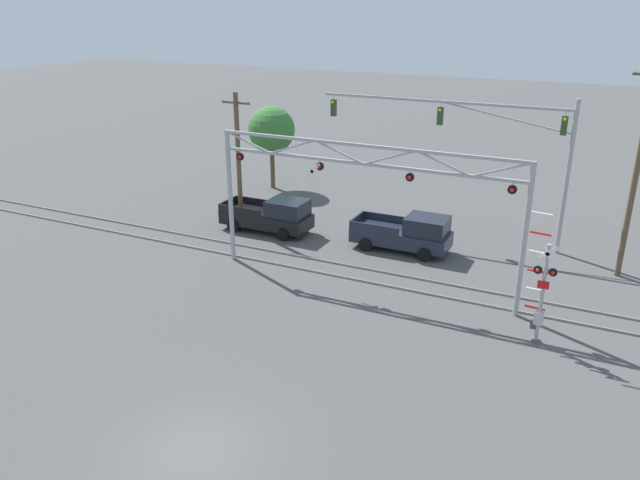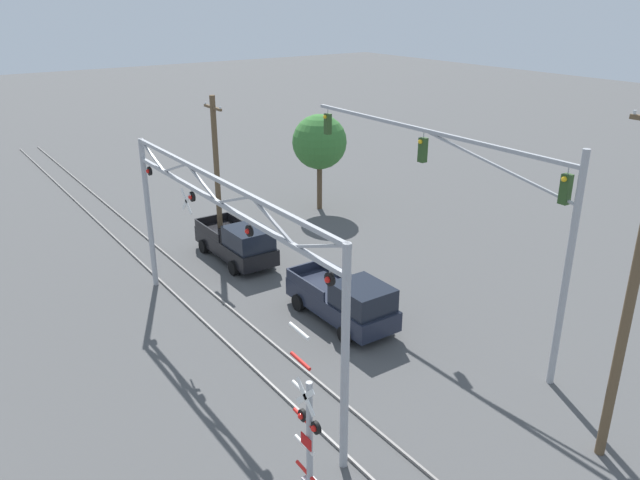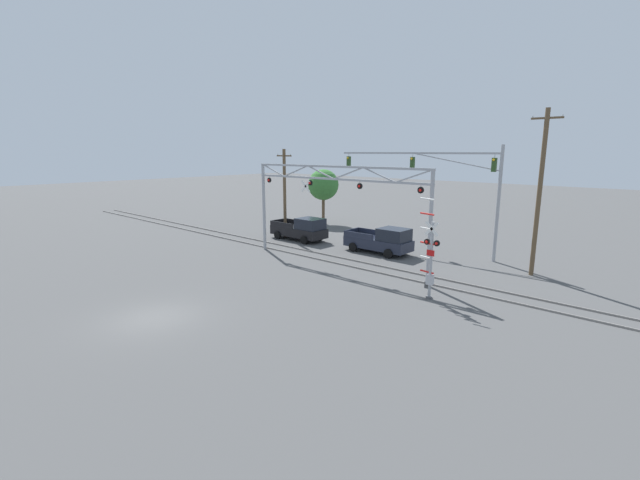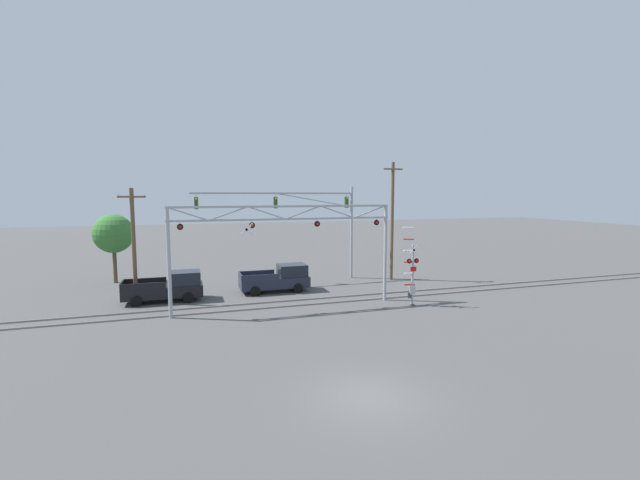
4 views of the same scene
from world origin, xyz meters
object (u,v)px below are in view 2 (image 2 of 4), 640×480
object	(u,v)px
pickup_truck_lead	(346,301)
pickup_truck_following	(239,243)
crossing_signal_mast	(308,454)
utility_pole_right	(632,290)
crossing_gantry	(220,232)
utility_pole_left	(217,172)
traffic_signal_span	(486,196)
background_tree_beyond_span	(320,142)

from	to	relation	value
pickup_truck_lead	pickup_truck_following	distance (m)	8.15
crossing_signal_mast	utility_pole_right	size ratio (longest dim) A/B	0.52
crossing_gantry	pickup_truck_following	xyz separation A→B (m)	(-7.47, 4.48, -3.86)
crossing_gantry	utility_pole_left	xyz separation A→B (m)	(-9.64, 4.55, -0.72)
crossing_signal_mast	traffic_signal_span	world-z (taller)	traffic_signal_span
pickup_truck_lead	background_tree_beyond_span	distance (m)	15.06
background_tree_beyond_span	traffic_signal_span	bearing A→B (deg)	-14.24
pickup_truck_lead	pickup_truck_following	world-z (taller)	same
crossing_signal_mast	utility_pole_right	distance (m)	9.45
background_tree_beyond_span	pickup_truck_lead	bearing A→B (deg)	-30.53
crossing_gantry	traffic_signal_span	size ratio (longest dim) A/B	1.06
utility_pole_right	traffic_signal_span	bearing A→B (deg)	164.46
crossing_signal_mast	utility_pole_right	world-z (taller)	utility_pole_right
utility_pole_left	utility_pole_right	world-z (taller)	utility_pole_right
crossing_signal_mast	utility_pole_right	bearing A→B (deg)	71.54
crossing_signal_mast	pickup_truck_lead	size ratio (longest dim) A/B	1.02
pickup_truck_lead	background_tree_beyond_span	xyz separation A→B (m)	(-12.67, 7.47, 3.23)
crossing_gantry	pickup_truck_lead	bearing A→B (deg)	82.58
utility_pole_right	background_tree_beyond_span	distance (m)	23.98
crossing_gantry	pickup_truck_following	bearing A→B (deg)	149.05
utility_pole_left	crossing_gantry	bearing A→B (deg)	-25.25
crossing_gantry	pickup_truck_following	distance (m)	9.53
pickup_truck_following	pickup_truck_lead	bearing A→B (deg)	4.22
crossing_signal_mast	background_tree_beyond_span	world-z (taller)	background_tree_beyond_span
traffic_signal_span	utility_pole_right	bearing A→B (deg)	-15.54
traffic_signal_span	utility_pole_left	world-z (taller)	traffic_signal_span
crossing_signal_mast	pickup_truck_lead	bearing A→B (deg)	137.78
pickup_truck_following	traffic_signal_span	bearing A→B (deg)	18.04
traffic_signal_span	background_tree_beyond_span	world-z (taller)	traffic_signal_span
crossing_gantry	utility_pole_left	world-z (taller)	utility_pole_left
crossing_gantry	traffic_signal_span	world-z (taller)	traffic_signal_span
crossing_gantry	pickup_truck_following	size ratio (longest dim) A/B	2.74
crossing_signal_mast	pickup_truck_lead	world-z (taller)	crossing_signal_mast
traffic_signal_span	utility_pole_right	size ratio (longest dim) A/B	1.35
crossing_gantry	pickup_truck_following	world-z (taller)	crossing_gantry
pickup_truck_lead	crossing_signal_mast	bearing A→B (deg)	-42.22
traffic_signal_span	background_tree_beyond_span	xyz separation A→B (m)	(-16.49, 4.18, -1.60)
utility_pole_left	crossing_signal_mast	bearing A→B (deg)	-19.72
pickup_truck_lead	utility_pole_left	bearing A→B (deg)	-177.04
crossing_gantry	background_tree_beyond_span	xyz separation A→B (m)	(-12.01, 12.55, -0.64)
crossing_gantry	pickup_truck_lead	size ratio (longest dim) A/B	2.77
pickup_truck_lead	pickup_truck_following	bearing A→B (deg)	-175.78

